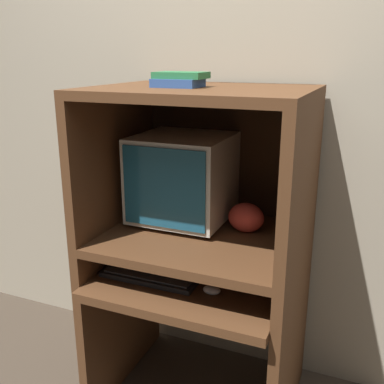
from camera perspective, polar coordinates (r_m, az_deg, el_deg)
wall_back at (r=2.12m, az=5.18°, el=10.93°), size 6.00×0.06×2.60m
desk_base at (r=2.03m, az=0.57°, el=-16.45°), size 0.83×0.72×0.65m
desk_monitor_shelf at (r=1.89m, az=1.09°, el=-6.36°), size 0.83×0.67×0.16m
hutch_upper at (r=1.79m, az=1.54°, el=6.65°), size 0.83×0.67×0.59m
crt_monitor at (r=1.95m, az=-1.18°, el=1.82°), size 0.39×0.39×0.38m
keyboard at (r=1.86m, az=-5.36°, el=-10.54°), size 0.40×0.14×0.03m
mouse at (r=1.74m, az=2.52°, el=-12.33°), size 0.07×0.05×0.03m
snack_bag at (r=1.89m, az=6.88°, el=-3.24°), size 0.15×0.11×0.12m
book_stack at (r=1.74m, az=-1.61°, el=14.10°), size 0.19×0.14×0.06m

